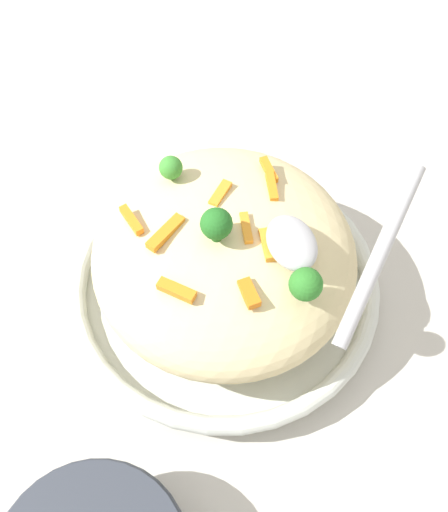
{
  "coord_description": "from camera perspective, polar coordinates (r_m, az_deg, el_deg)",
  "views": [
    {
      "loc": [
        -0.29,
        0.09,
        0.55
      ],
      "look_at": [
        0.0,
        0.0,
        0.08
      ],
      "focal_mm": 43.33,
      "sensor_mm": 36.0,
      "label": 1
    }
  ],
  "objects": [
    {
      "name": "ground_plane",
      "position": [
        0.63,
        -0.0,
        -3.72
      ],
      "size": [
        2.4,
        2.4,
        0.0
      ],
      "primitive_type": "plane",
      "color": "beige"
    },
    {
      "name": "serving_bowl",
      "position": [
        0.61,
        -0.0,
        -2.78
      ],
      "size": [
        0.3,
        0.3,
        0.04
      ],
      "color": "silver",
      "rests_on": "ground_plane"
    },
    {
      "name": "pasta_mound",
      "position": [
        0.56,
        -0.0,
        0.15
      ],
      "size": [
        0.25,
        0.24,
        0.09
      ],
      "primitive_type": "ellipsoid",
      "color": "beige",
      "rests_on": "serving_bowl"
    },
    {
      "name": "carrot_piece_0",
      "position": [
        0.52,
        -5.42,
        2.17
      ],
      "size": [
        0.03,
        0.04,
        0.01
      ],
      "primitive_type": "cube",
      "rotation": [
        0.0,
        0.0,
        2.18
      ],
      "color": "orange",
      "rests_on": "pasta_mound"
    },
    {
      "name": "carrot_piece_1",
      "position": [
        0.54,
        -0.35,
        5.77
      ],
      "size": [
        0.03,
        0.03,
        0.01
      ],
      "primitive_type": "cube",
      "rotation": [
        0.0,
        0.0,
        5.51
      ],
      "color": "orange",
      "rests_on": "pasta_mound"
    },
    {
      "name": "carrot_piece_2",
      "position": [
        0.55,
        4.43,
        6.38
      ],
      "size": [
        0.03,
        0.01,
        0.01
      ],
      "primitive_type": "cube",
      "rotation": [
        0.0,
        0.0,
        6.08
      ],
      "color": "orange",
      "rests_on": "pasta_mound"
    },
    {
      "name": "carrot_piece_3",
      "position": [
        0.52,
        2.06,
        2.56
      ],
      "size": [
        0.03,
        0.01,
        0.01
      ],
      "primitive_type": "cube",
      "rotation": [
        0.0,
        0.0,
        2.98
      ],
      "color": "orange",
      "rests_on": "pasta_mound"
    },
    {
      "name": "carrot_piece_4",
      "position": [
        0.49,
        1.92,
        -3.57
      ],
      "size": [
        0.03,
        0.01,
        0.01
      ],
      "primitive_type": "cube",
      "rotation": [
        0.0,
        0.0,
        0.07
      ],
      "color": "orange",
      "rests_on": "pasta_mound"
    },
    {
      "name": "carrot_piece_5",
      "position": [
        0.57,
        4.15,
        7.94
      ],
      "size": [
        0.03,
        0.01,
        0.01
      ],
      "primitive_type": "cube",
      "rotation": [
        0.0,
        0.0,
        0.05
      ],
      "color": "orange",
      "rests_on": "pasta_mound"
    },
    {
      "name": "carrot_piece_6",
      "position": [
        0.53,
        -8.55,
        3.33
      ],
      "size": [
        0.03,
        0.02,
        0.01
      ],
      "primitive_type": "cube",
      "rotation": [
        0.0,
        0.0,
        0.27
      ],
      "color": "orange",
      "rests_on": "pasta_mound"
    },
    {
      "name": "carrot_piece_7",
      "position": [
        0.49,
        -4.4,
        -3.17
      ],
      "size": [
        0.03,
        0.03,
        0.01
      ],
      "primitive_type": "cube",
      "rotation": [
        0.0,
        0.0,
        3.96
      ],
      "color": "orange",
      "rests_on": "pasta_mound"
    },
    {
      "name": "carrot_piece_8",
      "position": [
        0.51,
        4.07,
        1.02
      ],
      "size": [
        0.03,
        0.01,
        0.01
      ],
      "primitive_type": "cube",
      "rotation": [
        0.0,
        0.0,
        6.17
      ],
      "color": "orange",
      "rests_on": "pasta_mound"
    },
    {
      "name": "broccoli_floret_0",
      "position": [
        0.48,
        7.55,
        -2.63
      ],
      "size": [
        0.03,
        0.03,
        0.03
      ],
      "color": "#296820",
      "rests_on": "pasta_mound"
    },
    {
      "name": "broccoli_floret_1",
      "position": [
        0.5,
        -0.71,
        2.94
      ],
      "size": [
        0.03,
        0.03,
        0.03
      ],
      "color": "#205B1C",
      "rests_on": "pasta_mound"
    },
    {
      "name": "broccoli_floret_2",
      "position": [
        0.56,
        -4.93,
        8.11
      ],
      "size": [
        0.02,
        0.02,
        0.02
      ],
      "color": "#377928",
      "rests_on": "pasta_mound"
    },
    {
      "name": "serving_spoon",
      "position": [
        0.49,
        8.89,
        0.85
      ],
      "size": [
        0.13,
        0.12,
        0.07
      ],
      "color": "#B7B7BC",
      "rests_on": "pasta_mound"
    }
  ]
}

